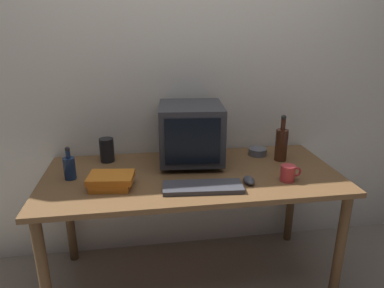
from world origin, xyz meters
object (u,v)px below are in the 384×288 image
(book_stack, at_px, (111,181))
(mug, at_px, (288,173))
(keyboard, at_px, (203,187))
(cd_spindle, at_px, (258,152))
(metal_canister, at_px, (107,150))
(computer_mouse, at_px, (249,180))
(bottle_tall, at_px, (281,143))
(bottle_short, at_px, (69,167))
(crt_monitor, at_px, (191,133))

(book_stack, distance_m, mug, 0.97)
(keyboard, relative_size, mug, 3.50)
(cd_spindle, xyz_separation_m, metal_canister, (-0.98, 0.03, 0.05))
(book_stack, bearing_deg, mug, -3.70)
(computer_mouse, height_order, cd_spindle, cd_spindle)
(bottle_tall, bearing_deg, keyboard, -149.18)
(metal_canister, bearing_deg, keyboard, -42.60)
(cd_spindle, bearing_deg, bottle_short, -169.83)
(crt_monitor, bearing_deg, computer_mouse, -52.57)
(mug, bearing_deg, computer_mouse, -179.69)
(keyboard, relative_size, metal_canister, 2.80)
(keyboard, relative_size, bottle_tall, 1.41)
(bottle_short, xyz_separation_m, metal_canister, (0.18, 0.24, 0.00))
(cd_spindle, bearing_deg, bottle_tall, -45.09)
(bottle_tall, xyz_separation_m, cd_spindle, (-0.11, 0.11, -0.09))
(computer_mouse, xyz_separation_m, bottle_short, (-0.97, 0.21, 0.05))
(mug, bearing_deg, bottle_short, 170.20)
(computer_mouse, distance_m, book_stack, 0.74)
(keyboard, relative_size, bottle_short, 2.20)
(keyboard, bearing_deg, crt_monitor, 95.36)
(metal_canister, bearing_deg, book_stack, -82.76)
(crt_monitor, distance_m, book_stack, 0.57)
(crt_monitor, height_order, book_stack, crt_monitor)
(crt_monitor, bearing_deg, cd_spindle, 8.29)
(keyboard, bearing_deg, mug, 8.56)
(bottle_short, distance_m, book_stack, 0.28)
(keyboard, bearing_deg, cd_spindle, 49.30)
(mug, relative_size, metal_canister, 0.80)
(mug, distance_m, cd_spindle, 0.42)
(crt_monitor, height_order, bottle_tall, crt_monitor)
(cd_spindle, bearing_deg, keyboard, -135.19)
(computer_mouse, bearing_deg, bottle_tall, 46.77)
(cd_spindle, height_order, metal_canister, metal_canister)
(bottle_short, bearing_deg, computer_mouse, -12.06)
(bottle_tall, bearing_deg, crt_monitor, 175.41)
(crt_monitor, height_order, keyboard, crt_monitor)
(crt_monitor, distance_m, metal_canister, 0.54)
(book_stack, distance_m, metal_canister, 0.39)
(computer_mouse, relative_size, book_stack, 0.40)
(keyboard, height_order, book_stack, book_stack)
(book_stack, xyz_separation_m, metal_canister, (-0.05, 0.39, 0.04))
(crt_monitor, bearing_deg, bottle_short, -168.62)
(cd_spindle, bearing_deg, computer_mouse, -114.64)
(computer_mouse, relative_size, mug, 0.83)
(keyboard, distance_m, cd_spindle, 0.64)
(mug, bearing_deg, keyboard, -175.92)
(crt_monitor, xyz_separation_m, bottle_tall, (0.57, -0.05, -0.08))
(computer_mouse, xyz_separation_m, cd_spindle, (0.19, 0.42, 0.00))
(computer_mouse, relative_size, metal_canister, 0.67)
(cd_spindle, bearing_deg, crt_monitor, -171.71)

